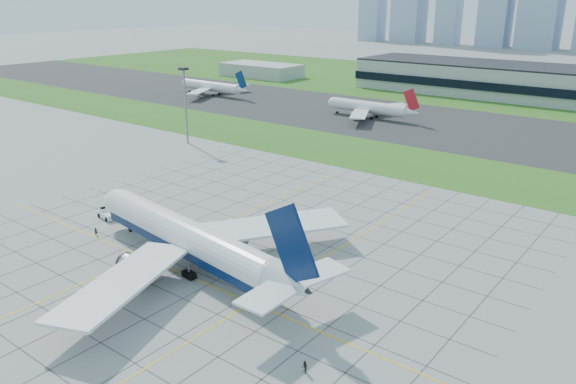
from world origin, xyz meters
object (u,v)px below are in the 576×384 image
(airliner, at_px, (187,238))
(crew_near, at_px, (96,232))
(pushback_tug, at_px, (107,214))
(light_mast, at_px, (185,96))
(crew_far, at_px, (305,367))
(distant_jet_0, at_px, (212,86))
(distant_jet_1, at_px, (370,107))

(airliner, height_order, crew_near, airliner)
(pushback_tug, bearing_deg, light_mast, 129.91)
(crew_far, distance_m, distant_jet_0, 227.59)
(light_mast, bearing_deg, distant_jet_1, 69.42)
(light_mast, bearing_deg, crew_near, -56.54)
(airliner, height_order, distant_jet_0, airliner)
(distant_jet_0, relative_size, distant_jet_1, 1.00)
(light_mast, height_order, distant_jet_1, light_mast)
(crew_far, height_order, distant_jet_1, distant_jet_1)
(crew_near, bearing_deg, crew_far, -47.91)
(pushback_tug, height_order, distant_jet_0, distant_jet_0)
(airliner, distance_m, pushback_tug, 32.66)
(crew_far, bearing_deg, crew_near, -148.60)
(crew_near, height_order, distant_jet_0, distant_jet_0)
(distant_jet_1, bearing_deg, crew_near, -83.70)
(crew_far, relative_size, distant_jet_0, 0.04)
(airliner, bearing_deg, crew_far, -11.87)
(airliner, relative_size, pushback_tug, 7.87)
(distant_jet_0, xyz_separation_m, distant_jet_1, (91.88, -0.45, -0.00))
(crew_far, bearing_deg, pushback_tug, -153.68)
(pushback_tug, bearing_deg, distant_jet_0, 134.51)
(airliner, height_order, pushback_tug, airliner)
(light_mast, relative_size, crew_far, 13.84)
(crew_near, height_order, crew_far, crew_far)
(pushback_tug, bearing_deg, distant_jet_1, 101.47)
(crew_near, bearing_deg, distant_jet_0, 88.46)
(airliner, xyz_separation_m, distant_jet_1, (-40.99, 138.62, -0.86))
(pushback_tug, distance_m, crew_far, 70.72)
(crew_near, bearing_deg, airliner, -32.20)
(crew_near, distance_m, distant_jet_0, 178.10)
(airliner, distance_m, crew_near, 25.91)
(light_mast, distance_m, airliner, 94.52)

